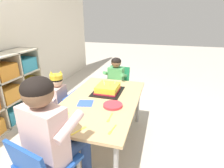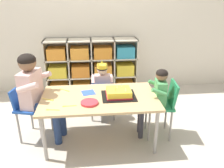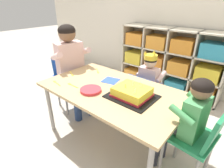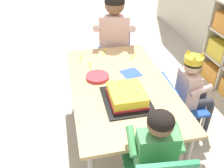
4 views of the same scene
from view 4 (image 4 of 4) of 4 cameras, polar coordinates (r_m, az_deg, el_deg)
The scene contains 14 objects.
ground at distance 2.20m, azimuth 1.61°, elevation -12.09°, with size 16.00×16.00×0.00m, color #BCB2A3.
activity_table at distance 1.86m, azimuth 1.86°, elevation -1.00°, with size 1.29×0.75×0.56m.
classroom_chair_blue at distance 2.08m, azimuth 15.52°, elevation -4.32°, with size 0.37×0.33×0.56m.
child_with_crown at distance 2.03m, azimuth 18.75°, elevation -0.53°, with size 0.30×0.31×0.80m.
classroom_chair_adult_side at distance 2.62m, azimuth 0.59°, elevation 7.67°, with size 0.42×0.43×0.66m.
adult_helper_seated at distance 2.42m, azimuth 0.57°, elevation 11.23°, with size 0.47×0.45×1.04m.
guest_at_table_side at distance 1.39m, azimuth 9.78°, elevation -14.96°, with size 0.31×0.31×0.86m.
birthday_cake_on_tray at distance 1.64m, azimuth 3.51°, elevation -2.91°, with size 0.38×0.32×0.12m.
paper_plate_stack at distance 1.89m, azimuth -3.50°, elevation 1.74°, with size 0.19×0.19×0.02m, color #DB333D.
paper_napkin_square at distance 1.96m, azimuth 4.54°, elevation 2.58°, with size 0.15×0.15×0.00m, color #3356B7.
fork_beside_plate_stack at distance 2.22m, azimuth 5.01°, elevation 6.49°, with size 0.12×0.10×0.00m.
fork_near_child_seat at distance 2.30m, azimuth -1.87°, elevation 7.68°, with size 0.13×0.07×0.00m.
fork_near_cake_tray at distance 2.21m, azimuth -7.56°, elevation 6.27°, with size 0.14×0.04×0.00m.
fork_by_napkin at distance 2.08m, azimuth -5.31°, elevation 4.48°, with size 0.14×0.02×0.00m.
Camera 4 is at (1.48, -0.38, 1.59)m, focal length 38.25 mm.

